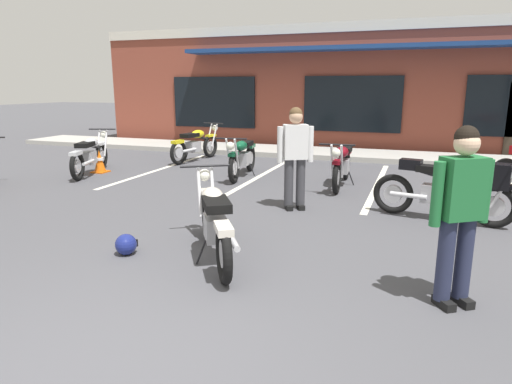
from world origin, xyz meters
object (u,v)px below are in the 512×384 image
object	(u,v)px
motorcycle_green_cafe_racer	(196,144)
motorcycle_orange_scrambler	(450,187)
motorcycle_red_sportbike	(242,157)
motorcycle_black_cruiser	(90,154)
person_in_black_shirt	(295,152)
person_in_shorts_foreground	(460,207)
motorcycle_foreground_classic	(214,220)
helmet_on_pavement	(126,244)
motorcycle_blue_standard	(342,164)
traffic_cone	(100,162)

from	to	relation	value
motorcycle_green_cafe_racer	motorcycle_orange_scrambler	size ratio (longest dim) A/B	1.01
motorcycle_red_sportbike	motorcycle_green_cafe_racer	distance (m)	2.61
motorcycle_black_cruiser	person_in_black_shirt	xyz separation A→B (m)	(5.22, -1.33, 0.49)
motorcycle_red_sportbike	motorcycle_orange_scrambler	xyz separation A→B (m)	(4.18, -2.14, 0.07)
person_in_shorts_foreground	motorcycle_green_cafe_racer	bearing A→B (deg)	132.49
motorcycle_foreground_classic	motorcycle_orange_scrambler	world-z (taller)	same
motorcycle_green_cafe_racer	motorcycle_red_sportbike	bearing A→B (deg)	-39.22
motorcycle_orange_scrambler	helmet_on_pavement	xyz separation A→B (m)	(-3.74, -2.83, -0.40)
motorcycle_red_sportbike	person_in_black_shirt	bearing A→B (deg)	-50.96
person_in_black_shirt	motorcycle_orange_scrambler	bearing A→B (deg)	2.21
helmet_on_pavement	motorcycle_blue_standard	bearing A→B (deg)	69.03
motorcycle_black_cruiser	motorcycle_blue_standard	size ratio (longest dim) A/B	0.97
motorcycle_red_sportbike	motorcycle_black_cruiser	size ratio (longest dim) A/B	1.03
motorcycle_green_cafe_racer	motorcycle_orange_scrambler	bearing A→B (deg)	-31.43
motorcycle_black_cruiser	person_in_shorts_foreground	size ratio (longest dim) A/B	1.22
motorcycle_red_sportbike	motorcycle_blue_standard	world-z (taller)	same
helmet_on_pavement	person_in_shorts_foreground	bearing A→B (deg)	-0.72
motorcycle_black_cruiser	motorcycle_orange_scrambler	size ratio (longest dim) A/B	0.98
motorcycle_black_cruiser	person_in_black_shirt	size ratio (longest dim) A/B	1.22
motorcycle_red_sportbike	motorcycle_blue_standard	xyz separation A→B (m)	(2.26, -0.23, 0.00)
motorcycle_blue_standard	motorcycle_foreground_classic	bearing A→B (deg)	-99.75
motorcycle_blue_standard	person_in_shorts_foreground	xyz separation A→B (m)	(1.82, -4.78, 0.49)
motorcycle_red_sportbike	motorcycle_black_cruiser	world-z (taller)	same
motorcycle_black_cruiser	traffic_cone	size ratio (longest dim) A/B	3.85
motorcycle_orange_scrambler	motorcycle_foreground_classic	bearing A→B (deg)	-136.63
motorcycle_blue_standard	traffic_cone	distance (m)	5.65
motorcycle_green_cafe_racer	motorcycle_foreground_classic	bearing A→B (deg)	-60.97
motorcycle_foreground_classic	motorcycle_green_cafe_racer	xyz separation A→B (m)	(-3.51, 6.33, 0.00)
motorcycle_red_sportbike	person_in_black_shirt	xyz separation A→B (m)	(1.81, -2.23, 0.49)
motorcycle_foreground_classic	helmet_on_pavement	distance (m)	1.14
person_in_black_shirt	traffic_cone	bearing A→B (deg)	162.96
person_in_black_shirt	motorcycle_blue_standard	bearing A→B (deg)	77.38
motorcycle_blue_standard	traffic_cone	bearing A→B (deg)	-175.79
motorcycle_orange_scrambler	motorcycle_black_cruiser	bearing A→B (deg)	170.74
traffic_cone	motorcycle_red_sportbike	bearing A→B (deg)	10.78
person_in_shorts_foreground	motorcycle_black_cruiser	bearing A→B (deg)	151.25
motorcycle_blue_standard	person_in_shorts_foreground	world-z (taller)	person_in_shorts_foreground
motorcycle_orange_scrambler	helmet_on_pavement	bearing A→B (deg)	-142.90
motorcycle_foreground_classic	helmet_on_pavement	size ratio (longest dim) A/B	7.13
motorcycle_blue_standard	motorcycle_green_cafe_racer	size ratio (longest dim) A/B	1.00
motorcycle_green_cafe_racer	motorcycle_orange_scrambler	world-z (taller)	same
motorcycle_green_cafe_racer	person_in_black_shirt	bearing A→B (deg)	-45.38
motorcycle_foreground_classic	helmet_on_pavement	bearing A→B (deg)	-164.66
motorcycle_green_cafe_racer	motorcycle_black_cruiser	bearing A→B (deg)	-118.67
motorcycle_green_cafe_racer	motorcycle_blue_standard	bearing A→B (deg)	-23.68
motorcycle_red_sportbike	motorcycle_black_cruiser	distance (m)	3.53
motorcycle_foreground_classic	motorcycle_black_cruiser	xyz separation A→B (m)	(-4.91, 3.78, 0.00)
motorcycle_red_sportbike	person_in_shorts_foreground	world-z (taller)	person_in_shorts_foreground
motorcycle_orange_scrambler	traffic_cone	size ratio (longest dim) A/B	3.93
motorcycle_green_cafe_racer	person_in_shorts_foreground	bearing A→B (deg)	-47.51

